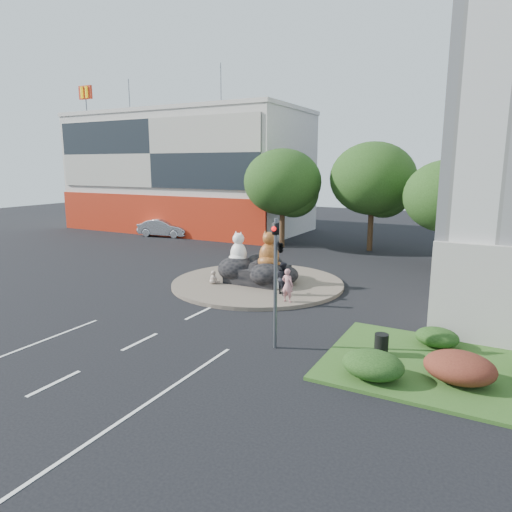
{
  "coord_description": "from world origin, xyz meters",
  "views": [
    {
      "loc": [
        12.15,
        -12.92,
        6.92
      ],
      "look_at": [
        0.56,
        8.75,
        2.0
      ],
      "focal_mm": 32.0,
      "sensor_mm": 36.0,
      "label": 1
    }
  ],
  "objects": [
    {
      "name": "hedge_near_green",
      "position": [
        9.0,
        1.0,
        0.57
      ],
      "size": [
        2.0,
        1.6,
        0.9
      ],
      "primitive_type": "ellipsoid",
      "color": "#183210",
      "rests_on": "grass_verge"
    },
    {
      "name": "hedge_back_green",
      "position": [
        10.5,
        4.8,
        0.48
      ],
      "size": [
        1.6,
        1.28,
        0.72
      ],
      "primitive_type": "ellipsoid",
      "color": "#183210",
      "rests_on": "grass_verge"
    },
    {
      "name": "litter_bin",
      "position": [
        8.81,
        3.0,
        0.51
      ],
      "size": [
        0.62,
        0.62,
        0.79
      ],
      "primitive_type": "cylinder",
      "rotation": [
        0.0,
        0.0,
        -0.27
      ],
      "color": "black",
      "rests_on": "grass_verge"
    },
    {
      "name": "shophouse_block",
      "position": [
        -18.0,
        27.91,
        6.18
      ],
      "size": [
        25.2,
        12.3,
        17.4
      ],
      "color": "beige",
      "rests_on": "ground"
    },
    {
      "name": "rock_plinth",
      "position": [
        0.0,
        10.0,
        0.65
      ],
      "size": [
        3.2,
        2.6,
        0.9
      ],
      "primitive_type": null,
      "color": "black",
      "rests_on": "roundabout_island"
    },
    {
      "name": "cat_white",
      "position": [
        -1.22,
        9.89,
        2.1
      ],
      "size": [
        1.42,
        1.31,
        2.01
      ],
      "primitive_type": null,
      "rotation": [
        0.0,
        0.0,
        -0.25
      ],
      "color": "white",
      "rests_on": "rock_plinth"
    },
    {
      "name": "tree_mid",
      "position": [
        3.07,
        24.06,
        5.56
      ],
      "size": [
        6.84,
        6.84,
        8.76
      ],
      "color": "#382314",
      "rests_on": "ground"
    },
    {
      "name": "tree_right",
      "position": [
        9.07,
        20.06,
        4.63
      ],
      "size": [
        5.7,
        5.7,
        7.3
      ],
      "color": "#382314",
      "rests_on": "ground"
    },
    {
      "name": "tree_left",
      "position": [
        -3.93,
        22.06,
        5.25
      ],
      "size": [
        6.46,
        6.46,
        8.27
      ],
      "color": "#382314",
      "rests_on": "ground"
    },
    {
      "name": "roundabout_island",
      "position": [
        0.0,
        10.0,
        0.1
      ],
      "size": [
        10.0,
        10.0,
        0.2
      ],
      "primitive_type": "cylinder",
      "color": "brown",
      "rests_on": "ground"
    },
    {
      "name": "traffic_light",
      "position": [
        5.1,
        2.0,
        3.62
      ],
      "size": [
        0.44,
        1.24,
        5.0
      ],
      "color": "#595B60",
      "rests_on": "ground"
    },
    {
      "name": "kitten_calico",
      "position": [
        -2.03,
        8.4,
        0.6
      ],
      "size": [
        0.61,
        0.58,
        0.79
      ],
      "primitive_type": null,
      "rotation": [
        0.0,
        0.0,
        -0.46
      ],
      "color": "beige",
      "rests_on": "roundabout_island"
    },
    {
      "name": "pedestrian_pink",
      "position": [
        3.2,
        7.14,
        1.05
      ],
      "size": [
        0.65,
        0.46,
        1.7
      ],
      "primitive_type": "imported",
      "rotation": [
        0.0,
        0.0,
        3.06
      ],
      "color": "tan",
      "rests_on": "roundabout_island"
    },
    {
      "name": "pedestrian_dark",
      "position": [
        2.42,
        8.31,
        1.07
      ],
      "size": [
        1.07,
        1.01,
        1.74
      ],
      "primitive_type": "imported",
      "rotation": [
        0.0,
        0.0,
        2.58
      ],
      "color": "black",
      "rests_on": "roundabout_island"
    },
    {
      "name": "hedge_red",
      "position": [
        11.5,
        2.0,
        0.61
      ],
      "size": [
        2.2,
        1.76,
        0.99
      ],
      "primitive_type": "ellipsoid",
      "color": "#521F16",
      "rests_on": "grass_verge"
    },
    {
      "name": "cat_tabby",
      "position": [
        0.72,
        10.05,
        2.2
      ],
      "size": [
        1.67,
        1.57,
        2.2
      ],
      "primitive_type": null,
      "rotation": [
        0.0,
        0.0,
        0.41
      ],
      "color": "#A96E23",
      "rests_on": "rock_plinth"
    },
    {
      "name": "grass_verge",
      "position": [
        12.0,
        3.0,
        0.06
      ],
      "size": [
        10.0,
        6.0,
        0.12
      ],
      "primitive_type": "cube",
      "color": "#2B551C",
      "rests_on": "ground"
    },
    {
      "name": "parked_car",
      "position": [
        -16.7,
        21.95,
        0.85
      ],
      "size": [
        5.4,
        2.64,
        1.7
      ],
      "primitive_type": "imported",
      "rotation": [
        0.0,
        0.0,
        1.74
      ],
      "color": "#A3A5AA",
      "rests_on": "ground"
    },
    {
      "name": "ground",
      "position": [
        0.0,
        0.0,
        0.0
      ],
      "size": [
        120.0,
        120.0,
        0.0
      ],
      "primitive_type": "plane",
      "color": "black",
      "rests_on": "ground"
    },
    {
      "name": "kitten_white",
      "position": [
        1.71,
        9.07,
        0.57
      ],
      "size": [
        0.55,
        0.51,
        0.75
      ],
      "primitive_type": null,
      "rotation": [
        0.0,
        0.0,
        0.33
      ],
      "color": "silver",
      "rests_on": "roundabout_island"
    }
  ]
}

